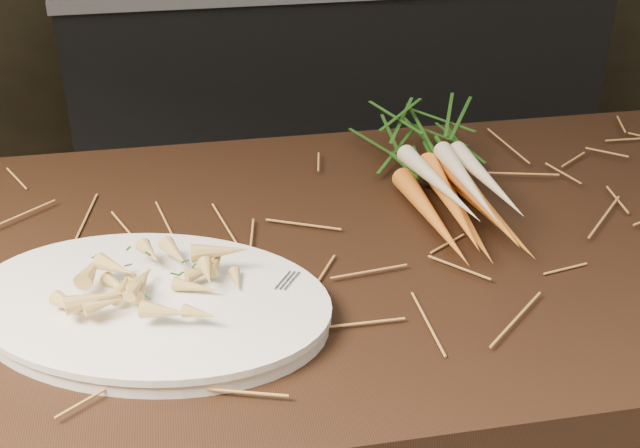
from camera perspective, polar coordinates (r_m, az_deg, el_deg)
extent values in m
cube|color=black|center=(2.98, 0.87, 9.51)|extent=(1.80, 0.60, 0.80)
cone|color=orange|center=(1.06, 8.02, 0.44)|extent=(0.05, 0.25, 0.03)
cone|color=orange|center=(1.07, 10.02, 0.62)|extent=(0.04, 0.25, 0.03)
cone|color=orange|center=(1.09, 11.97, 0.80)|extent=(0.06, 0.25, 0.03)
cone|color=orange|center=(1.05, 9.31, 1.50)|extent=(0.04, 0.25, 0.03)
cone|color=orange|center=(1.06, 11.27, 1.67)|extent=(0.04, 0.25, 0.03)
cone|color=beige|center=(1.05, 8.50, 2.80)|extent=(0.05, 0.23, 0.04)
cone|color=beige|center=(1.05, 10.46, 2.89)|extent=(0.03, 0.23, 0.04)
cone|color=beige|center=(1.07, 11.83, 3.06)|extent=(0.03, 0.23, 0.04)
ellipsoid|color=#275816|center=(1.24, 6.93, 6.43)|extent=(0.15, 0.21, 0.08)
cube|color=silver|center=(0.85, -3.47, -7.03)|extent=(0.10, 0.13, 0.00)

